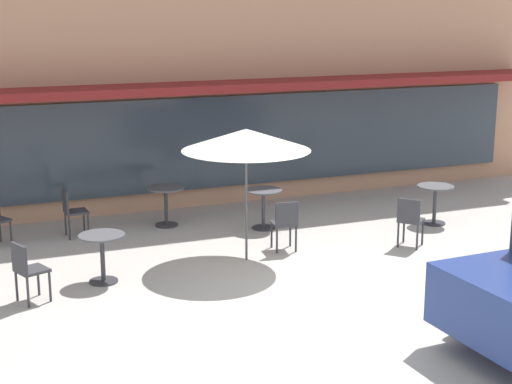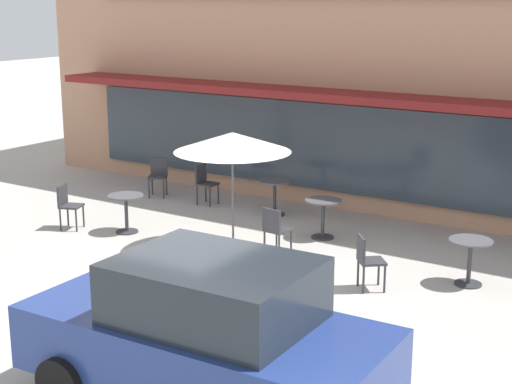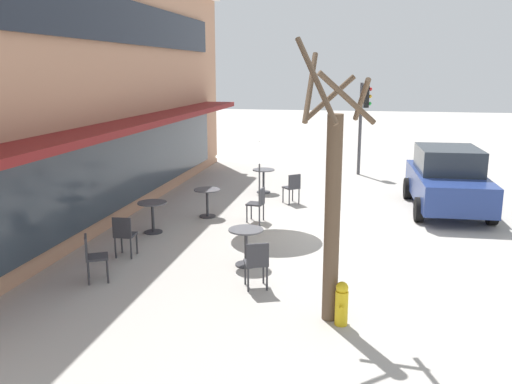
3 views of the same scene
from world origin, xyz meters
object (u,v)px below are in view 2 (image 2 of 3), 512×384
object	(u,v)px
cafe_chair_3	(275,228)
cafe_chair_1	(68,203)
cafe_table_mid_patio	(323,212)
cafe_chair_2	(205,181)
cafe_chair_4	(158,174)
cafe_table_near_wall	(126,207)
parked_sedan	(207,335)
cafe_chair_0	(367,258)
cafe_table_streetside	(275,191)
patio_umbrella_green_folded	(232,142)
cafe_table_by_tree	(470,254)

from	to	relation	value
cafe_chair_3	cafe_chair_1	bearing A→B (deg)	-169.41
cafe_table_mid_patio	cafe_chair_2	world-z (taller)	cafe_chair_2
cafe_chair_4	cafe_table_mid_patio	bearing A→B (deg)	-9.62
cafe_table_near_wall	cafe_table_mid_patio	world-z (taller)	same
cafe_chair_1	parked_sedan	size ratio (longest dim) A/B	0.21
cafe_table_near_wall	cafe_chair_3	xyz separation A→B (m)	(3.21, 0.37, 0.01)
cafe_chair_2	cafe_chair_0	bearing A→B (deg)	-28.15
cafe_table_mid_patio	cafe_table_streetside	bearing A→B (deg)	151.59
patio_umbrella_green_folded	parked_sedan	bearing A→B (deg)	-58.04
patio_umbrella_green_folded	cafe_chair_1	bearing A→B (deg)	-170.02
cafe_table_mid_patio	cafe_table_by_tree	bearing A→B (deg)	-16.58
patio_umbrella_green_folded	cafe_chair_1	xyz separation A→B (m)	(-3.58, -0.63, -1.50)
cafe_chair_1	cafe_chair_2	world-z (taller)	same
cafe_table_mid_patio	parked_sedan	world-z (taller)	parked_sedan
patio_umbrella_green_folded	cafe_chair_1	distance (m)	3.93
cafe_chair_0	cafe_chair_2	world-z (taller)	same
cafe_table_near_wall	cafe_table_streetside	world-z (taller)	same
cafe_table_near_wall	cafe_chair_3	bearing A→B (deg)	6.63
cafe_table_by_tree	patio_umbrella_green_folded	distance (m)	4.48
patio_umbrella_green_folded	cafe_chair_0	size ratio (longest dim) A/B	2.47
cafe_table_mid_patio	cafe_chair_1	size ratio (longest dim) A/B	0.85
cafe_table_mid_patio	cafe_chair_1	bearing A→B (deg)	-153.90
cafe_chair_2	cafe_table_by_tree	bearing A→B (deg)	-14.86
cafe_table_streetside	cafe_chair_3	world-z (taller)	cafe_chair_3
cafe_table_mid_patio	cafe_chair_0	world-z (taller)	cafe_chair_0
parked_sedan	cafe_chair_0	bearing A→B (deg)	91.22
parked_sedan	cafe_chair_4	bearing A→B (deg)	133.36
cafe_table_near_wall	patio_umbrella_green_folded	distance (m)	2.86
cafe_table_near_wall	cafe_chair_0	distance (m)	5.32
cafe_chair_1	cafe_chair_3	bearing A→B (deg)	10.59
patio_umbrella_green_folded	cafe_chair_3	xyz separation A→B (m)	(0.79, 0.19, -1.50)
cafe_chair_1	cafe_chair_3	world-z (taller)	same
cafe_chair_0	cafe_chair_2	distance (m)	6.05
cafe_chair_1	cafe_chair_0	bearing A→B (deg)	1.67
cafe_table_near_wall	parked_sedan	xyz separation A→B (m)	(5.40, -4.58, 0.36)
cafe_chair_0	cafe_chair_2	xyz separation A→B (m)	(-5.34, 2.85, 0.00)
cafe_table_streetside	parked_sedan	distance (m)	8.13
cafe_table_streetside	cafe_chair_0	world-z (taller)	cafe_chair_0
cafe_chair_2	patio_umbrella_green_folded	bearing A→B (deg)	-44.53
parked_sedan	cafe_table_by_tree	bearing A→B (deg)	77.59
patio_umbrella_green_folded	cafe_chair_4	bearing A→B (deg)	147.61
patio_umbrella_green_folded	cafe_chair_1	size ratio (longest dim) A/B	2.47
cafe_chair_3	parked_sedan	xyz separation A→B (m)	(2.19, -4.95, 0.35)
cafe_table_by_tree	cafe_chair_0	distance (m)	1.69
cafe_table_streetside	cafe_table_by_tree	size ratio (longest dim) A/B	1.00
cafe_table_streetside	parked_sedan	bearing A→B (deg)	-63.39
cafe_table_streetside	cafe_table_by_tree	bearing A→B (deg)	-20.84
cafe_table_streetside	cafe_chair_1	xyz separation A→B (m)	(-2.92, -3.13, 0.01)
cafe_table_mid_patio	cafe_chair_2	bearing A→B (deg)	166.77
cafe_table_streetside	cafe_table_by_tree	xyz separation A→B (m)	(4.83, -1.84, 0.00)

